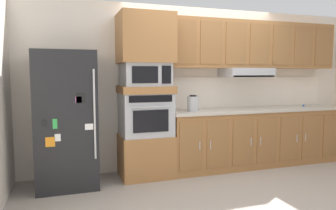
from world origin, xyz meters
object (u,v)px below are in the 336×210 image
at_px(microwave, 145,75).
at_px(electric_kettle, 193,104).
at_px(refrigerator, 66,120).
at_px(built_in_oven, 146,114).
at_px(screwdriver, 304,105).

height_order(microwave, electric_kettle, microwave).
relative_size(refrigerator, microwave, 2.73).
relative_size(refrigerator, electric_kettle, 7.33).
bearing_deg(refrigerator, built_in_oven, 3.58).
bearing_deg(electric_kettle, microwave, 176.19).
distance_m(built_in_oven, electric_kettle, 0.72).
height_order(built_in_oven, screwdriver, built_in_oven).
bearing_deg(electric_kettle, screwdriver, 1.56).
height_order(refrigerator, built_in_oven, refrigerator).
xyz_separation_m(built_in_oven, electric_kettle, (0.71, -0.05, 0.13)).
bearing_deg(microwave, refrigerator, -176.42).
xyz_separation_m(built_in_oven, microwave, (0.00, -0.00, 0.56)).
relative_size(built_in_oven, electric_kettle, 2.92).
distance_m(microwave, electric_kettle, 0.83).
xyz_separation_m(microwave, screwdriver, (2.78, 0.01, -0.53)).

